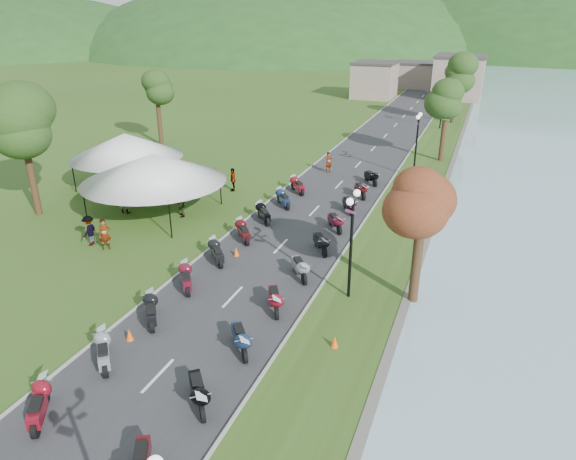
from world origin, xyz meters
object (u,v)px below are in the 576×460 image
(vendor_tent_main, at_px, (155,184))
(pedestrian_b, at_px, (125,212))
(pedestrian_c, at_px, (92,245))
(pedestrian_a, at_px, (107,249))

(vendor_tent_main, relative_size, pedestrian_b, 3.49)
(pedestrian_b, relative_size, pedestrian_c, 1.01)
(pedestrian_c, bearing_deg, vendor_tent_main, 161.24)
(vendor_tent_main, xyz_separation_m, pedestrian_a, (0.52, -5.70, -2.00))
(vendor_tent_main, distance_m, pedestrian_b, 2.98)
(pedestrian_a, relative_size, pedestrian_c, 1.02)
(vendor_tent_main, height_order, pedestrian_b, vendor_tent_main)
(pedestrian_a, bearing_deg, vendor_tent_main, 52.93)
(vendor_tent_main, bearing_deg, pedestrian_a, -84.75)
(vendor_tent_main, height_order, pedestrian_c, vendor_tent_main)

